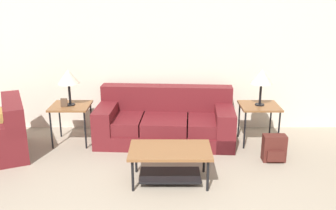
{
  "coord_description": "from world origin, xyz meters",
  "views": [
    {
      "loc": [
        -0.03,
        -2.2,
        2.3
      ],
      "look_at": [
        -0.03,
        2.65,
        0.8
      ],
      "focal_mm": 40.0,
      "sensor_mm": 36.0,
      "label": 1
    }
  ],
  "objects": [
    {
      "name": "backpack",
      "position": [
        1.45,
        2.59,
        0.18
      ],
      "size": [
        0.32,
        0.25,
        0.38
      ],
      "color": "#4C1E19",
      "rests_on": "ground_plane"
    },
    {
      "name": "couch",
      "position": [
        -0.07,
        3.34,
        0.29
      ],
      "size": [
        2.16,
        1.08,
        0.82
      ],
      "color": "maroon",
      "rests_on": "ground_plane"
    },
    {
      "name": "side_table_left",
      "position": [
        -1.52,
        3.25,
        0.55
      ],
      "size": [
        0.59,
        0.55,
        0.61
      ],
      "color": "brown",
      "rests_on": "ground_plane"
    },
    {
      "name": "coffee_table",
      "position": [
        -0.01,
        2.01,
        0.32
      ],
      "size": [
        1.01,
        0.6,
        0.44
      ],
      "color": "brown",
      "rests_on": "ground_plane"
    },
    {
      "name": "table_lamp_right",
      "position": [
        1.37,
        3.25,
        1.05
      ],
      "size": [
        0.33,
        0.33,
        0.56
      ],
      "color": "black",
      "rests_on": "side_table_right"
    },
    {
      "name": "side_table_right",
      "position": [
        1.37,
        3.25,
        0.55
      ],
      "size": [
        0.59,
        0.55,
        0.61
      ],
      "color": "brown",
      "rests_on": "ground_plane"
    },
    {
      "name": "table_lamp_left",
      "position": [
        -1.52,
        3.25,
        1.05
      ],
      "size": [
        0.33,
        0.33,
        0.56
      ],
      "color": "black",
      "rests_on": "side_table_left"
    },
    {
      "name": "wall_back",
      "position": [
        0.0,
        3.95,
        1.3
      ],
      "size": [
        9.01,
        0.06,
        2.6
      ],
      "color": "silver",
      "rests_on": "ground_plane"
    },
    {
      "name": "picture_frame",
      "position": [
        -1.59,
        3.17,
        0.68
      ],
      "size": [
        0.1,
        0.04,
        0.13
      ],
      "color": "#4C3828",
      "rests_on": "side_table_left"
    }
  ]
}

